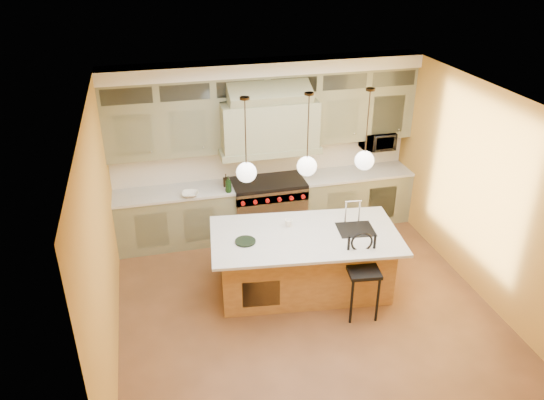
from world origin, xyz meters
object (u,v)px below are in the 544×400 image
object	(u,v)px
counter_stool	(363,271)
microwave	(378,140)
range	(268,206)
kitchen_island	(304,260)

from	to	relation	value
counter_stool	microwave	size ratio (longest dim) A/B	2.16
counter_stool	microwave	bearing A→B (deg)	71.13
counter_stool	microwave	xyz separation A→B (m)	(1.26, 2.52, 0.78)
range	kitchen_island	size ratio (longest dim) A/B	0.44
range	counter_stool	xyz separation A→B (m)	(0.69, -2.41, 0.18)
counter_stool	microwave	world-z (taller)	microwave
range	microwave	size ratio (longest dim) A/B	2.21
range	kitchen_island	xyz separation A→B (m)	(0.11, -1.70, -0.01)
kitchen_island	counter_stool	world-z (taller)	kitchen_island
range	microwave	world-z (taller)	microwave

